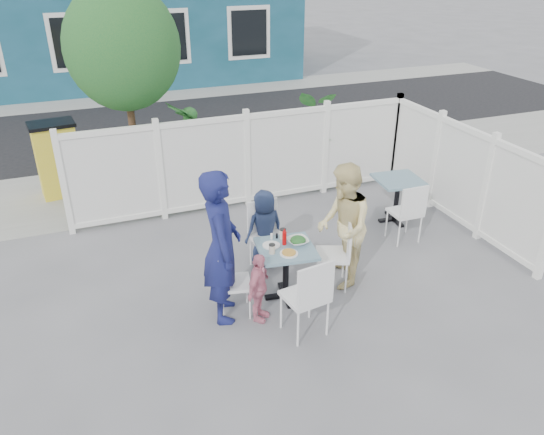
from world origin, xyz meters
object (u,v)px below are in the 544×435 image
object	(u,v)px
man	(221,247)
utility_cabinet	(58,161)
chair_back	(266,230)
boy	(265,228)
chair_right	(339,249)
main_table	(286,259)
spare_table	(398,188)
chair_near	(309,293)
chair_left	(228,278)
woman	(343,226)
toddler	(259,288)

from	to	relation	value
man	utility_cabinet	bearing A→B (deg)	34.30
chair_back	boy	world-z (taller)	boy
utility_cabinet	chair_right	bearing A→B (deg)	-60.45
utility_cabinet	boy	size ratio (longest dim) A/B	1.15
main_table	spare_table	bearing A→B (deg)	28.15
spare_table	chair_back	size ratio (longest dim) A/B	0.80
chair_near	boy	xyz separation A→B (m)	(0.09, 1.65, -0.03)
main_table	man	distance (m)	0.91
man	spare_table	bearing A→B (deg)	-54.08
chair_left	woman	bearing A→B (deg)	106.82
chair_left	chair_back	distance (m)	1.17
utility_cabinet	spare_table	world-z (taller)	utility_cabinet
main_table	chair_left	distance (m)	0.77
chair_left	main_table	bearing A→B (deg)	106.79
chair_left	chair_right	distance (m)	1.50
chair_right	spare_table	bearing A→B (deg)	-30.20
utility_cabinet	boy	world-z (taller)	utility_cabinet
chair_left	chair_back	bearing A→B (deg)	149.53
main_table	boy	xyz separation A→B (m)	(0.04, 0.85, -0.01)
man	toddler	distance (m)	0.66
utility_cabinet	chair_left	bearing A→B (deg)	-75.47
woman	boy	distance (m)	1.14
main_table	woman	size ratio (longest dim) A/B	0.47
chair_back	boy	size ratio (longest dim) A/B	0.86
spare_table	chair_left	world-z (taller)	chair_left
main_table	woman	world-z (taller)	woman
chair_near	man	xyz separation A→B (m)	(-0.77, 0.74, 0.35)
boy	utility_cabinet	bearing A→B (deg)	-60.22
spare_table	chair_back	bearing A→B (deg)	-167.87
utility_cabinet	chair_near	bearing A→B (deg)	-71.63
chair_right	chair_near	size ratio (longest dim) A/B	0.93
chair_left	chair_near	size ratio (longest dim) A/B	0.86
chair_left	man	size ratio (longest dim) A/B	0.46
woman	toddler	bearing A→B (deg)	-53.80
chair_back	woman	bearing A→B (deg)	134.63
man	boy	bearing A→B (deg)	-30.20
chair_near	boy	world-z (taller)	boy
spare_table	toddler	xyz separation A→B (m)	(-2.95, -1.63, -0.12)
utility_cabinet	chair_near	xyz separation A→B (m)	(2.48, -5.16, -0.05)
spare_table	chair_right	xyz separation A→B (m)	(-1.74, -1.33, -0.02)
chair_left	woman	world-z (taller)	woman
main_table	spare_table	world-z (taller)	spare_table
chair_right	woman	xyz separation A→B (m)	(0.08, 0.07, 0.28)
chair_left	chair_right	size ratio (longest dim) A/B	0.92
spare_table	chair_near	xyz separation A→B (m)	(-2.53, -2.13, 0.02)
chair_left	boy	size ratio (longest dim) A/B	0.78
chair_near	utility_cabinet	bearing A→B (deg)	107.37
utility_cabinet	boy	distance (m)	4.35
boy	chair_back	bearing A→B (deg)	78.00
chair_back	woman	xyz separation A→B (m)	(0.78, -0.74, 0.27)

